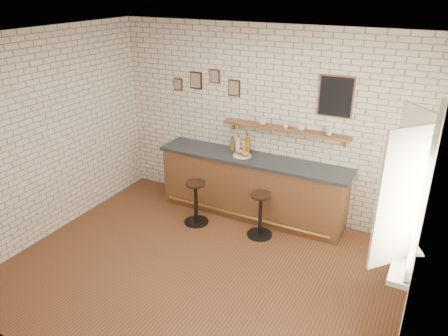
# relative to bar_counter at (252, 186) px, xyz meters

# --- Properties ---
(ground) EXTENTS (5.00, 5.00, 0.00)m
(ground) POSITION_rel_bar_counter_xyz_m (0.03, -1.70, -0.51)
(ground) COLOR brown
(ground) RESTS_ON ground
(bar_counter) EXTENTS (3.10, 0.65, 1.01)m
(bar_counter) POSITION_rel_bar_counter_xyz_m (0.00, 0.00, 0.00)
(bar_counter) COLOR brown
(bar_counter) RESTS_ON ground
(sandwich_plate) EXTENTS (0.28, 0.28, 0.01)m
(sandwich_plate) POSITION_rel_bar_counter_xyz_m (-0.17, -0.02, 0.51)
(sandwich_plate) COLOR white
(sandwich_plate) RESTS_ON bar_counter
(ciabatta_sandwich) EXTENTS (0.25, 0.19, 0.08)m
(ciabatta_sandwich) POSITION_rel_bar_counter_xyz_m (-0.16, -0.02, 0.55)
(ciabatta_sandwich) COLOR tan
(ciabatta_sandwich) RESTS_ON sandwich_plate
(potato_chips) EXTENTS (0.27, 0.19, 0.00)m
(potato_chips) POSITION_rel_bar_counter_xyz_m (-0.19, -0.03, 0.52)
(potato_chips) COLOR #EAB352
(potato_chips) RESTS_ON sandwich_plate
(bitters_bottle_brown) EXTENTS (0.07, 0.07, 0.23)m
(bitters_bottle_brown) POSITION_rel_bar_counter_xyz_m (-0.43, 0.16, 0.60)
(bitters_bottle_brown) COLOR brown
(bitters_bottle_brown) RESTS_ON bar_counter
(bitters_bottle_white) EXTENTS (0.07, 0.07, 0.26)m
(bitters_bottle_white) POSITION_rel_bar_counter_xyz_m (-0.34, 0.16, 0.61)
(bitters_bottle_white) COLOR silver
(bitters_bottle_white) RESTS_ON bar_counter
(bitters_bottle_amber) EXTENTS (0.08, 0.08, 0.32)m
(bitters_bottle_amber) POSITION_rel_bar_counter_xyz_m (-0.16, 0.16, 0.63)
(bitters_bottle_amber) COLOR brown
(bitters_bottle_amber) RESTS_ON bar_counter
(condiment_bottle_yellow) EXTENTS (0.07, 0.07, 0.22)m
(condiment_bottle_yellow) POSITION_rel_bar_counter_xyz_m (-0.21, 0.16, 0.59)
(condiment_bottle_yellow) COLOR yellow
(condiment_bottle_yellow) RESTS_ON bar_counter
(bar_stool_left) EXTENTS (0.39, 0.39, 0.70)m
(bar_stool_left) POSITION_rel_bar_counter_xyz_m (-0.67, -0.65, -0.13)
(bar_stool_left) COLOR black
(bar_stool_left) RESTS_ON ground
(bar_stool_right) EXTENTS (0.41, 0.41, 0.70)m
(bar_stool_right) POSITION_rel_bar_counter_xyz_m (0.38, -0.53, -0.13)
(bar_stool_right) COLOR black
(bar_stool_right) RESTS_ON ground
(wall_shelf) EXTENTS (2.00, 0.18, 0.18)m
(wall_shelf) POSITION_rel_bar_counter_xyz_m (0.43, 0.20, 0.97)
(wall_shelf) COLOR brown
(wall_shelf) RESTS_ON ground
(shelf_cup_a) EXTENTS (0.14, 0.14, 0.11)m
(shelf_cup_a) POSITION_rel_bar_counter_xyz_m (0.06, 0.20, 1.05)
(shelf_cup_a) COLOR white
(shelf_cup_a) RESTS_ON wall_shelf
(shelf_cup_b) EXTENTS (0.13, 0.13, 0.09)m
(shelf_cup_b) POSITION_rel_bar_counter_xyz_m (0.44, 0.20, 1.04)
(shelf_cup_b) COLOR white
(shelf_cup_b) RESTS_ON wall_shelf
(shelf_cup_c) EXTENTS (0.16, 0.16, 0.09)m
(shelf_cup_c) POSITION_rel_bar_counter_xyz_m (0.69, 0.20, 1.04)
(shelf_cup_c) COLOR white
(shelf_cup_c) RESTS_ON wall_shelf
(shelf_cup_d) EXTENTS (0.14, 0.14, 0.10)m
(shelf_cup_d) POSITION_rel_bar_counter_xyz_m (1.11, 0.20, 1.04)
(shelf_cup_d) COLOR white
(shelf_cup_d) RESTS_ON wall_shelf
(back_wall_decor) EXTENTS (2.96, 0.02, 0.56)m
(back_wall_decor) POSITION_rel_bar_counter_xyz_m (0.26, 0.28, 1.54)
(back_wall_decor) COLOR black
(back_wall_decor) RESTS_ON ground
(window_sill) EXTENTS (0.20, 1.35, 0.06)m
(window_sill) POSITION_rel_bar_counter_xyz_m (2.43, -1.40, 0.39)
(window_sill) COLOR white
(window_sill) RESTS_ON ground
(casement_window) EXTENTS (0.40, 1.30, 1.56)m
(casement_window) POSITION_rel_bar_counter_xyz_m (2.39, -1.40, 1.14)
(casement_window) COLOR white
(casement_window) RESTS_ON ground
(book_lower) EXTENTS (0.26, 0.29, 0.02)m
(book_lower) POSITION_rel_bar_counter_xyz_m (2.41, -1.48, 0.43)
(book_lower) COLOR tan
(book_lower) RESTS_ON window_sill
(book_upper) EXTENTS (0.26, 0.27, 0.02)m
(book_upper) POSITION_rel_bar_counter_xyz_m (2.41, -1.46, 0.45)
(book_upper) COLOR tan
(book_upper) RESTS_ON book_lower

